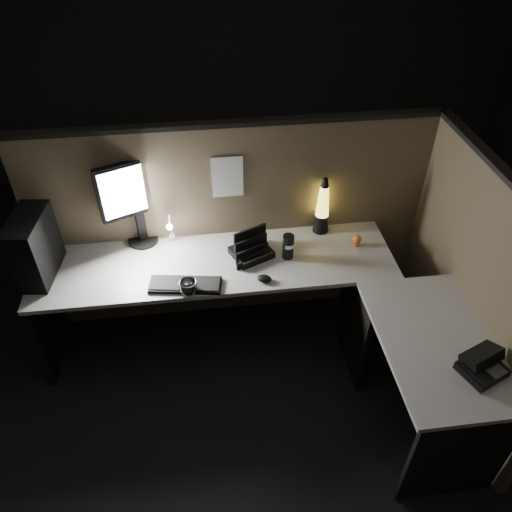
{
  "coord_description": "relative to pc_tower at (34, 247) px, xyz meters",
  "views": [
    {
      "loc": [
        -0.2,
        -1.83,
        2.81
      ],
      "look_at": [
        0.08,
        0.35,
        0.96
      ],
      "focal_mm": 35.0,
      "sensor_mm": 36.0,
      "label": 1
    }
  ],
  "objects": [
    {
      "name": "floor",
      "position": [
        1.22,
        -0.64,
        -0.94
      ],
      "size": [
        6.0,
        6.0,
        0.0
      ],
      "primitive_type": "plane",
      "color": "black",
      "rests_on": "ground"
    },
    {
      "name": "room_shell",
      "position": [
        1.22,
        -0.64,
        0.68
      ],
      "size": [
        6.0,
        6.0,
        6.0
      ],
      "color": "silver",
      "rests_on": "ground"
    },
    {
      "name": "partition_back",
      "position": [
        1.22,
        0.29,
        -0.19
      ],
      "size": [
        2.66,
        0.06,
        1.5
      ],
      "primitive_type": "cube",
      "color": "brown",
      "rests_on": "ground"
    },
    {
      "name": "partition_right",
      "position": [
        2.55,
        -0.54,
        -0.19
      ],
      "size": [
        0.06,
        1.66,
        1.5
      ],
      "primitive_type": "cube",
      "color": "brown",
      "rests_on": "ground"
    },
    {
      "name": "desk",
      "position": [
        1.4,
        -0.38,
        -0.36
      ],
      "size": [
        2.6,
        1.6,
        0.73
      ],
      "color": "#ADAAA3",
      "rests_on": "ground"
    },
    {
      "name": "pc_tower",
      "position": [
        0.0,
        0.0,
        0.0
      ],
      "size": [
        0.22,
        0.41,
        0.42
      ],
      "primitive_type": "cube",
      "rotation": [
        0.0,
        0.0,
        -0.12
      ],
      "color": "black",
      "rests_on": "desk"
    },
    {
      "name": "monitor",
      "position": [
        0.61,
        0.26,
        0.15
      ],
      "size": [
        0.44,
        0.22,
        0.6
      ],
      "rotation": [
        0.0,
        0.0,
        0.41
      ],
      "color": "black",
      "rests_on": "desk"
    },
    {
      "name": "keyboard",
      "position": [
        0.88,
        -0.24,
        -0.2
      ],
      "size": [
        0.45,
        0.21,
        0.02
      ],
      "primitive_type": "cube",
      "rotation": [
        0.0,
        0.0,
        -0.16
      ],
      "color": "black",
      "rests_on": "desk"
    },
    {
      "name": "mouse",
      "position": [
        1.36,
        -0.25,
        -0.19
      ],
      "size": [
        0.11,
        0.09,
        0.04
      ],
      "primitive_type": "ellipsoid",
      "rotation": [
        0.0,
        0.0,
        -0.36
      ],
      "color": "black",
      "rests_on": "desk"
    },
    {
      "name": "clip_lamp",
      "position": [
        0.8,
        0.19,
        -0.09
      ],
      "size": [
        0.04,
        0.16,
        0.21
      ],
      "color": "silver",
      "rests_on": "desk"
    },
    {
      "name": "organizer",
      "position": [
        1.31,
        0.01,
        -0.17
      ],
      "size": [
        0.3,
        0.29,
        0.18
      ],
      "rotation": [
        0.0,
        0.0,
        0.42
      ],
      "color": "black",
      "rests_on": "desk"
    },
    {
      "name": "lava_lamp",
      "position": [
        1.81,
        0.21,
        -0.04
      ],
      "size": [
        0.11,
        0.11,
        0.41
      ],
      "color": "black",
      "rests_on": "desk"
    },
    {
      "name": "travel_mug",
      "position": [
        1.54,
        -0.04,
        -0.12
      ],
      "size": [
        0.08,
        0.08,
        0.17
      ],
      "primitive_type": "cylinder",
      "color": "black",
      "rests_on": "desk"
    },
    {
      "name": "steel_mug",
      "position": [
        0.9,
        -0.3,
        -0.16
      ],
      "size": [
        0.14,
        0.14,
        0.09
      ],
      "primitive_type": "imported",
      "rotation": [
        0.0,
        0.0,
        0.29
      ],
      "color": "silver",
      "rests_on": "desk"
    },
    {
      "name": "figurine",
      "position": [
        2.02,
        0.02,
        -0.16
      ],
      "size": [
        0.06,
        0.06,
        0.06
      ],
      "primitive_type": "sphere",
      "color": "orange",
      "rests_on": "desk"
    },
    {
      "name": "pinned_paper",
      "position": [
        1.19,
        0.26,
        0.23
      ],
      "size": [
        0.2,
        0.0,
        0.28
      ],
      "primitive_type": "cube",
      "color": "white",
      "rests_on": "partition_back"
    },
    {
      "name": "desk_phone",
      "position": [
        2.35,
        -1.05,
        -0.16
      ],
      "size": [
        0.26,
        0.26,
        0.13
      ],
      "rotation": [
        0.0,
        0.0,
        0.38
      ],
      "color": "black",
      "rests_on": "desk"
    }
  ]
}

